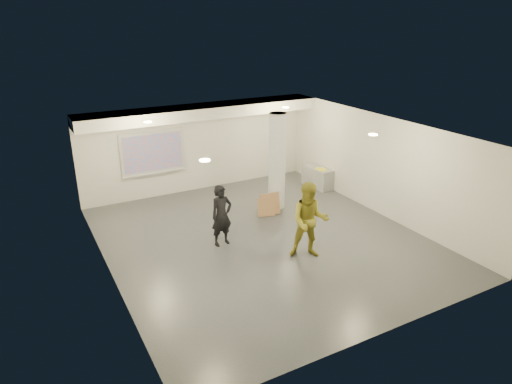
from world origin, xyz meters
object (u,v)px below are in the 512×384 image
projection_screen (153,153)px  column (277,162)px  credenza (318,177)px  man (309,221)px  woman (222,216)px

projection_screen → column: bearing=-40.6°
column → credenza: column is taller
projection_screen → man: projection_screen is taller
credenza → woman: bearing=-158.2°
column → woman: (-2.57, -1.49, -0.68)m
credenza → man: 5.13m
woman → man: bearing=-50.9°
projection_screen → woman: projection_screen is taller
column → credenza: size_ratio=2.47×
projection_screen → credenza: projection_screen is taller
woman → credenza: bearing=20.3°
column → woman: bearing=-149.8°
projection_screen → man: 6.18m
credenza → man: bearing=-132.9°
credenza → column: bearing=-162.9°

